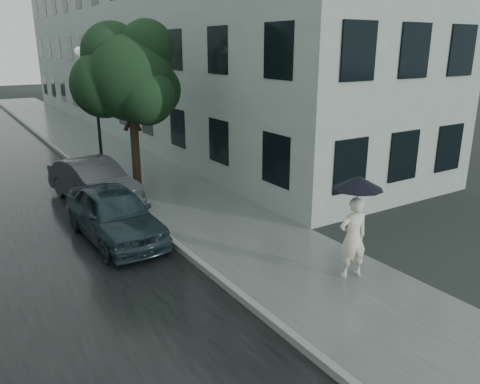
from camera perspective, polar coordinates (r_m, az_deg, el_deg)
ground at (r=10.54m, az=5.72°, el=-9.30°), size 120.00×120.00×0.00m
sidewalk at (r=20.84m, az=-14.52°, el=3.69°), size 3.50×60.00×0.01m
kerb_near at (r=20.36m, az=-19.40°, el=3.15°), size 0.15×60.00×0.15m
building_near at (r=29.17m, az=-10.01°, el=16.63°), size 7.02×36.00×9.00m
pedestrian at (r=10.09m, az=13.59°, el=-5.42°), size 0.72×0.56×1.77m
umbrella at (r=9.72m, az=14.23°, el=1.15°), size 1.14×1.14×1.34m
street_tree at (r=15.60m, az=-13.34°, el=13.55°), size 3.56×3.23×5.55m
lamp_post at (r=19.33m, az=-17.50°, el=10.58°), size 0.82×0.46×4.71m
car_near at (r=12.22m, az=-15.07°, el=-2.56°), size 1.74×4.01×1.35m
car_far at (r=15.38m, az=-17.40°, el=1.27°), size 2.07×4.20×1.33m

